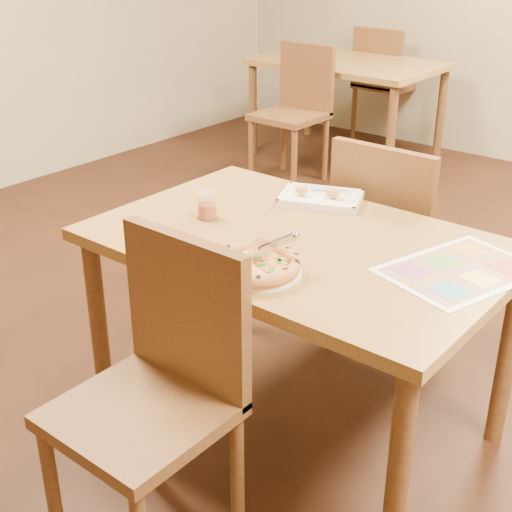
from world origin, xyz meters
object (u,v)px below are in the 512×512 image
Objects in this scene: appetizer_tray at (320,198)px; dining_table at (298,263)px; pizza_cutter at (272,245)px; glass_tumbler at (207,207)px; bg_table at (347,73)px; pizza at (255,265)px; bg_chair_near at (298,96)px; chair_far at (390,226)px; chair_near at (165,362)px; menu at (460,270)px; bg_chair_far at (382,72)px; plate at (256,270)px.

dining_table is at bearing -66.80° from appetizer_tray.
dining_table is at bearing 59.66° from pizza_cutter.
pizza_cutter reaches higher than glass_tumbler.
appetizer_tray is at bearing 60.35° from glass_tumbler.
bg_table is 14.27× the size of glass_tumbler.
bg_chair_near is at bearing 123.63° from pizza.
bg_table is (-1.60, 2.20, 0.07)m from chair_far.
dining_table and bg_table have the same top height.
bg_chair_near is 2.40m from appetizer_tray.
pizza reaches higher than dining_table.
menu is at bearing 54.94° from chair_near.
dining_table is 14.27× the size of glass_tumbler.
bg_chair_far reaches higher than bg_table.
bg_chair_near is 1.41× the size of appetizer_tray.
glass_tumbler reaches higher than pizza.
bg_table is 3.12m from glass_tumbler.
dining_table is at bearing 9.10° from glass_tumbler.
dining_table is 3.22m from bg_table.
glass_tumbler is at bearing 122.05° from chair_near.
pizza is 0.07m from pizza_cutter.
chair_near is at bearing -98.51° from pizza.
bg_chair_near is (0.00, -0.60, -0.07)m from bg_table.
pizza reaches higher than plate.
plate is at bearing 114.72° from bg_chair_far.
bg_chair_far is at bearing -59.35° from chair_far.
chair_far is (-0.00, 1.20, 0.00)m from chair_near.
appetizer_tray is 0.42m from glass_tumbler.
chair_far is 0.87m from pizza_cutter.
dining_table is at bearing -53.95° from bg_chair_near.
chair_far is at bearing 65.24° from appetizer_tray.
chair_far is at bearing 90.00° from dining_table.
appetizer_tray is at bearing 113.20° from dining_table.
chair_far is 1.00× the size of bg_chair_near.
chair_near reaches higher than plate.
bg_chair_far is at bearing 115.85° from dining_table.
pizza_cutter reaches higher than dining_table.
glass_tumbler is (1.26, -3.36, 0.19)m from bg_chair_far.
glass_tumbler reaches higher than dining_table.
bg_chair_near is at bearing 126.05° from dining_table.
plate is (1.64, -2.47, 0.16)m from bg_chair_near.
bg_chair_near is at bearing 76.56° from pizza_cutter.
bg_chair_near reaches higher than pizza.
pizza_cutter is at bearing 78.65° from chair_near.
bg_chair_far reaches higher than dining_table.
bg_chair_near reaches higher than dining_table.
chair_near is at bearing -125.06° from menu.
bg_chair_far is 1.76× the size of pizza.
plate is at bearing -56.33° from bg_chair_near.
pizza is 2.45× the size of pizza_cutter.
bg_table is at bearing 127.85° from menu.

